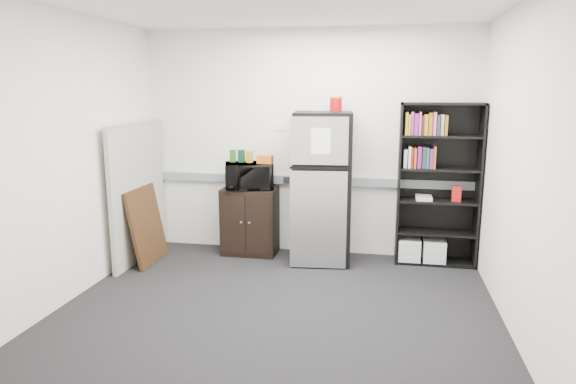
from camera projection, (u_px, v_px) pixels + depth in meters
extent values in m
plane|color=black|center=(278.00, 307.00, 4.78)|extent=(4.00, 4.00, 0.00)
cube|color=white|center=(308.00, 143.00, 6.20)|extent=(4.00, 0.02, 2.70)
cube|color=white|center=(519.00, 170.00, 4.15)|extent=(0.02, 3.50, 2.70)
cube|color=white|center=(73.00, 158.00, 4.88)|extent=(0.02, 3.50, 2.70)
cube|color=white|center=(277.00, 2.00, 4.25)|extent=(4.00, 3.50, 0.02)
cube|color=gray|center=(307.00, 180.00, 6.26)|extent=(3.92, 0.05, 0.10)
cube|color=white|center=(279.00, 126.00, 6.22)|extent=(0.14, 0.00, 0.10)
cube|color=black|center=(399.00, 184.00, 5.90)|extent=(0.02, 0.34, 1.85)
cube|color=black|center=(478.00, 186.00, 5.74)|extent=(0.02, 0.34, 1.85)
cube|color=black|center=(437.00, 183.00, 5.98)|extent=(0.90, 0.02, 1.85)
cube|color=black|center=(443.00, 104.00, 5.64)|extent=(0.90, 0.34, 0.02)
cube|color=black|center=(434.00, 261.00, 6.00)|extent=(0.85, 0.32, 0.03)
cube|color=black|center=(435.00, 232.00, 5.93)|extent=(0.85, 0.32, 0.03)
cube|color=black|center=(437.00, 201.00, 5.86)|extent=(0.85, 0.32, 0.02)
cube|color=black|center=(439.00, 169.00, 5.79)|extent=(0.85, 0.32, 0.02)
cube|color=black|center=(441.00, 136.00, 5.71)|extent=(0.85, 0.32, 0.02)
cube|color=silver|center=(409.00, 249.00, 6.02)|extent=(0.25, 0.30, 0.25)
cube|color=silver|center=(434.00, 250.00, 5.97)|extent=(0.25, 0.30, 0.25)
cube|color=gray|center=(139.00, 193.00, 6.01)|extent=(0.05, 1.30, 1.60)
cube|color=#B2B2B7|center=(135.00, 123.00, 5.86)|extent=(0.06, 1.30, 0.02)
cube|color=black|center=(250.00, 221.00, 6.28)|extent=(0.65, 0.41, 0.82)
cube|color=black|center=(233.00, 225.00, 6.10)|extent=(0.30, 0.01, 0.72)
cube|color=black|center=(258.00, 226.00, 6.04)|extent=(0.30, 0.01, 0.72)
cylinder|color=#B2B2B7|center=(241.00, 222.00, 6.06)|extent=(0.02, 0.02, 0.02)
cylinder|color=#B2B2B7|center=(249.00, 223.00, 6.04)|extent=(0.02, 0.02, 0.02)
imported|color=black|center=(249.00, 176.00, 6.14)|extent=(0.65, 0.53, 0.31)
cube|color=#1C5618|center=(233.00, 156.00, 6.17)|extent=(0.08, 0.06, 0.15)
cube|color=#0B331D|center=(241.00, 156.00, 6.15)|extent=(0.08, 0.06, 0.15)
cube|color=gold|center=(249.00, 157.00, 6.13)|extent=(0.08, 0.07, 0.14)
cube|color=#D55E15|center=(265.00, 159.00, 6.05)|extent=(0.19, 0.11, 0.10)
cube|color=black|center=(322.00, 189.00, 5.95)|extent=(0.72, 0.72, 1.72)
cube|color=#B9B9BE|center=(319.00, 141.00, 5.51)|extent=(0.63, 0.08, 0.52)
cube|color=#B9B9BE|center=(318.00, 220.00, 5.68)|extent=(0.63, 0.08, 1.10)
cube|color=black|center=(319.00, 168.00, 5.55)|extent=(0.63, 0.07, 0.03)
cube|color=white|center=(321.00, 141.00, 5.49)|extent=(0.21, 0.02, 0.28)
cube|color=black|center=(323.00, 113.00, 5.78)|extent=(0.72, 0.72, 0.02)
cylinder|color=#99070F|center=(336.00, 104.00, 5.85)|extent=(0.14, 0.14, 0.17)
cylinder|color=gold|center=(336.00, 95.00, 5.83)|extent=(0.14, 0.14, 0.02)
cube|color=black|center=(147.00, 225.00, 5.96)|extent=(0.20, 0.69, 0.88)
cube|color=beige|center=(148.00, 225.00, 5.95)|extent=(0.14, 0.59, 0.74)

